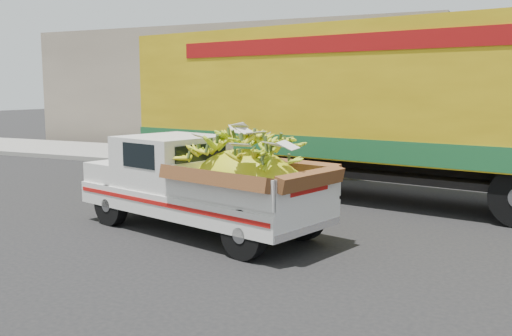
% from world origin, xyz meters
% --- Properties ---
extents(ground, '(100.00, 100.00, 0.00)m').
position_xyz_m(ground, '(0.00, 0.00, 0.00)').
color(ground, black).
rests_on(ground, ground).
extents(curb, '(60.00, 0.25, 0.15)m').
position_xyz_m(curb, '(0.00, 7.09, 0.07)').
color(curb, gray).
rests_on(curb, ground).
extents(sidewalk, '(60.00, 4.00, 0.14)m').
position_xyz_m(sidewalk, '(0.00, 9.19, 0.07)').
color(sidewalk, gray).
rests_on(sidewalk, ground).
extents(building_left, '(18.00, 6.00, 5.00)m').
position_xyz_m(building_left, '(-8.00, 15.09, 2.50)').
color(building_left, gray).
rests_on(building_left, ground).
extents(pickup_truck, '(4.88, 2.83, 1.61)m').
position_xyz_m(pickup_truck, '(-1.08, 0.24, 0.87)').
color(pickup_truck, black).
rests_on(pickup_truck, ground).
extents(semi_trailer, '(12.08, 4.61, 3.80)m').
position_xyz_m(semi_trailer, '(0.32, 4.64, 2.12)').
color(semi_trailer, black).
rests_on(semi_trailer, ground).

